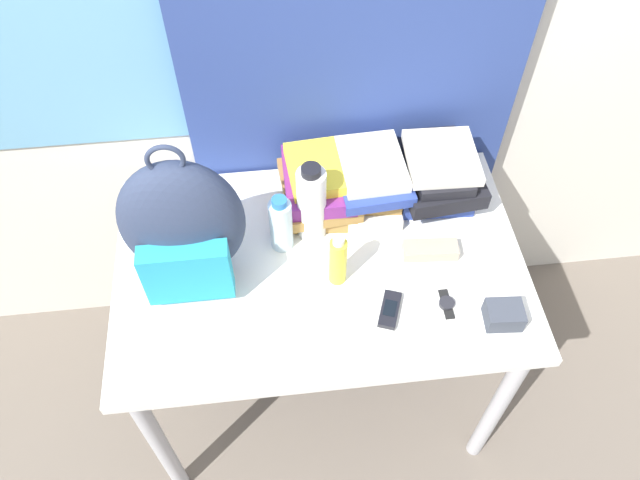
# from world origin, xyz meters

# --- Properties ---
(wall_back) EXTENTS (6.00, 0.06, 2.50)m
(wall_back) POSITION_xyz_m (-0.00, 0.81, 1.25)
(wall_back) COLOR silver
(wall_back) RESTS_ON ground_plane
(curtain_blue) EXTENTS (0.96, 0.04, 2.50)m
(curtain_blue) POSITION_xyz_m (0.14, 0.76, 1.25)
(curtain_blue) COLOR navy
(curtain_blue) RESTS_ON ground_plane
(desk) EXTENTS (1.12, 0.73, 0.78)m
(desk) POSITION_xyz_m (0.00, 0.37, 0.67)
(desk) COLOR silver
(desk) RESTS_ON ground_plane
(backpack) EXTENTS (0.31, 0.21, 0.47)m
(backpack) POSITION_xyz_m (-0.34, 0.37, 0.97)
(backpack) COLOR #2D3851
(backpack) RESTS_ON desk
(book_stack_left) EXTENTS (0.23, 0.28, 0.16)m
(book_stack_left) POSITION_xyz_m (0.02, 0.58, 0.85)
(book_stack_left) COLOR olive
(book_stack_left) RESTS_ON desk
(book_stack_center) EXTENTS (0.22, 0.28, 0.16)m
(book_stack_center) POSITION_xyz_m (0.17, 0.58, 0.86)
(book_stack_center) COLOR silver
(book_stack_center) RESTS_ON desk
(book_stack_right) EXTENTS (0.25, 0.29, 0.17)m
(book_stack_right) POSITION_xyz_m (0.36, 0.58, 0.86)
(book_stack_right) COLOR navy
(book_stack_right) RESTS_ON desk
(water_bottle) EXTENTS (0.06, 0.06, 0.19)m
(water_bottle) POSITION_xyz_m (-0.10, 0.44, 0.87)
(water_bottle) COLOR silver
(water_bottle) RESTS_ON desk
(sports_bottle) EXTENTS (0.08, 0.08, 0.26)m
(sports_bottle) POSITION_xyz_m (-0.01, 0.47, 0.90)
(sports_bottle) COLOR white
(sports_bottle) RESTS_ON desk
(sunscreen_bottle) EXTENTS (0.05, 0.05, 0.18)m
(sunscreen_bottle) POSITION_xyz_m (0.04, 0.31, 0.86)
(sunscreen_bottle) COLOR yellow
(sunscreen_bottle) RESTS_ON desk
(cell_phone) EXTENTS (0.08, 0.12, 0.02)m
(cell_phone) POSITION_xyz_m (0.16, 0.19, 0.79)
(cell_phone) COLOR black
(cell_phone) RESTS_ON desk
(sunglasses_case) EXTENTS (0.15, 0.07, 0.04)m
(sunglasses_case) POSITION_xyz_m (0.31, 0.36, 0.80)
(sunglasses_case) COLOR gray
(sunglasses_case) RESTS_ON desk
(camera_pouch) EXTENTS (0.10, 0.08, 0.06)m
(camera_pouch) POSITION_xyz_m (0.44, 0.13, 0.81)
(camera_pouch) COLOR #383D47
(camera_pouch) RESTS_ON desk
(wristwatch) EXTENTS (0.04, 0.09, 0.01)m
(wristwatch) POSITION_xyz_m (0.31, 0.19, 0.78)
(wristwatch) COLOR black
(wristwatch) RESTS_ON desk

